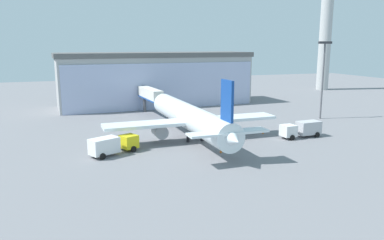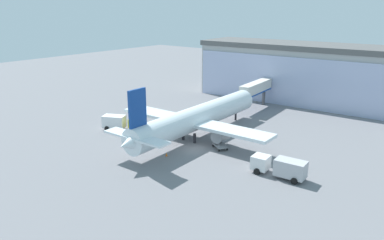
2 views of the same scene
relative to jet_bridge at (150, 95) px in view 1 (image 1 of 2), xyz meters
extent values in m
plane|color=slate|center=(4.75, -27.57, -4.60)|extent=(240.00, 240.00, 0.00)
cube|color=#A3A3A3|center=(4.75, 13.77, 1.59)|extent=(49.36, 16.07, 12.38)
cube|color=#ADB6D9|center=(5.11, 6.83, 0.97)|extent=(47.71, 2.74, 11.14)
cube|color=#575757|center=(4.75, 13.77, 8.38)|extent=(50.35, 16.39, 1.20)
cube|color=silver|center=(0.01, -0.11, 0.19)|extent=(3.14, 12.26, 2.40)
cube|color=#194799|center=(0.01, -0.11, -0.86)|extent=(3.18, 12.26, 0.30)
cylinder|color=#4C4C51|center=(-0.35, 4.42, -2.81)|extent=(0.70, 0.70, 3.59)
cylinder|color=#B1B1B1|center=(68.07, 28.33, 13.46)|extent=(4.07, 4.07, 36.12)
cylinder|color=#59595E|center=(33.33, -15.97, 3.23)|extent=(0.36, 0.36, 15.66)
cube|color=#333338|center=(33.33, -15.97, 11.31)|extent=(3.20, 0.40, 0.50)
cylinder|color=white|center=(1.56, -22.99, -0.98)|extent=(4.77, 31.64, 4.04)
cone|color=white|center=(1.20, -7.21, -0.98)|extent=(4.11, 3.09, 4.04)
cone|color=white|center=(1.92, -38.76, -0.98)|extent=(3.73, 4.08, 3.64)
cube|color=white|center=(1.60, -24.56, -1.38)|extent=(29.11, 4.87, 0.50)
cube|color=white|center=(1.90, -37.76, -0.37)|extent=(11.05, 2.65, 0.30)
cube|color=navy|center=(1.89, -37.26, 3.74)|extent=(0.43, 3.21, 5.39)
cylinder|color=gray|center=(-3.93, -24.19, -2.73)|extent=(2.17, 3.25, 2.10)
cylinder|color=gray|center=(7.10, -23.94, -2.73)|extent=(2.17, 3.25, 2.10)
cylinder|color=black|center=(0.41, -25.59, -3.80)|extent=(0.50, 0.50, 1.60)
cylinder|color=black|center=(2.83, -25.53, -3.80)|extent=(0.50, 0.50, 1.60)
cylinder|color=black|center=(1.27, -10.21, -3.80)|extent=(0.40, 0.40, 1.60)
cube|color=yellow|center=(-9.41, -27.33, -3.20)|extent=(2.94, 2.94, 1.90)
cube|color=white|center=(-13.19, -29.17, -3.05)|extent=(4.56, 3.73, 2.20)
cylinder|color=black|center=(-9.90, -26.34, -4.15)|extent=(0.94, 0.66, 0.90)
cylinder|color=black|center=(-8.93, -28.32, -4.15)|extent=(0.94, 0.66, 0.90)
cylinder|color=black|center=(-14.57, -28.62, -4.15)|extent=(0.94, 0.66, 0.90)
cylinder|color=black|center=(-13.60, -30.60, -4.15)|extent=(0.94, 0.66, 0.90)
cube|color=silver|center=(16.97, -28.87, -3.20)|extent=(2.35, 2.35, 1.90)
cube|color=#B2B2B7|center=(21.16, -28.57, -3.05)|extent=(4.15, 2.48, 2.20)
cylinder|color=black|center=(17.05, -29.97, -4.15)|extent=(0.92, 0.36, 0.90)
cylinder|color=black|center=(16.89, -27.77, -4.15)|extent=(0.92, 0.36, 0.90)
cylinder|color=black|center=(22.24, -29.59, -4.15)|extent=(0.92, 0.36, 0.90)
cylinder|color=black|center=(22.08, -27.40, -4.15)|extent=(0.92, 0.36, 0.90)
cube|color=gray|center=(7.64, -25.07, -4.08)|extent=(3.22, 2.81, 0.16)
cylinder|color=black|center=(6.31, -25.11, -4.38)|extent=(0.44, 0.33, 0.44)
cylinder|color=gray|center=(6.31, -25.11, -3.55)|extent=(0.08, 0.08, 0.90)
cylinder|color=black|center=(7.05, -23.88, -4.38)|extent=(0.44, 0.33, 0.44)
cylinder|color=gray|center=(7.05, -23.88, -3.55)|extent=(0.08, 0.08, 0.90)
cylinder|color=black|center=(8.24, -26.26, -4.38)|extent=(0.44, 0.33, 0.44)
cylinder|color=gray|center=(8.24, -26.26, -3.55)|extent=(0.08, 0.08, 0.90)
cylinder|color=black|center=(8.97, -25.02, -4.38)|extent=(0.44, 0.33, 0.44)
cylinder|color=gray|center=(8.97, -25.02, -3.55)|extent=(0.08, 0.08, 0.90)
cone|color=orange|center=(3.06, -32.78, -4.32)|extent=(0.36, 0.36, 0.55)
cone|color=orange|center=(14.92, -24.11, -4.32)|extent=(0.36, 0.36, 0.55)
camera|label=1|loc=(-18.00, -81.12, 10.83)|focal=35.00mm
camera|label=2|loc=(39.01, -71.81, 17.31)|focal=35.00mm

